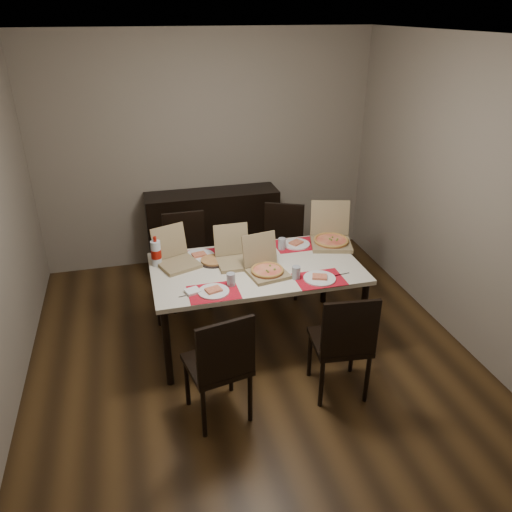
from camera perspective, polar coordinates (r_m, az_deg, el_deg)
name	(u,v)px	position (r m, az deg, el deg)	size (l,w,h in m)	color
ground	(250,352)	(4.57, -0.67, -10.89)	(3.80, 4.00, 0.02)	#442D15
room_walls	(236,148)	(4.18, -2.26, 12.22)	(3.84, 4.02, 2.62)	gray
sideboard	(213,229)	(5.85, -4.91, 3.11)	(1.50, 0.40, 0.90)	black
dining_table	(256,273)	(4.37, 0.00, -1.96)	(1.80, 1.00, 0.75)	beige
chair_near_left	(220,363)	(3.61, -4.09, -12.15)	(0.49, 0.49, 0.93)	black
chair_near_right	(343,341)	(3.87, 9.93, -9.54)	(0.46, 0.46, 0.93)	black
chair_far_left	(187,255)	(5.12, -7.93, 0.14)	(0.42, 0.42, 0.93)	black
chair_far_right	(282,245)	(5.30, 3.03, 1.31)	(0.55, 0.55, 0.93)	black
setting_near_left	(216,289)	(3.97, -4.63, -3.73)	(0.48, 0.30, 0.11)	red
setting_near_right	(314,277)	(4.15, 6.60, -2.38)	(0.50, 0.30, 0.11)	red
setting_far_left	(202,255)	(4.52, -6.16, 0.17)	(0.49, 0.30, 0.11)	red
setting_far_right	(292,244)	(4.71, 4.19, 1.38)	(0.44, 0.30, 0.11)	red
napkin_loose	(254,269)	(4.28, -0.28, -1.45)	(0.12, 0.11, 0.02)	white
pizza_box_center	(266,268)	(4.20, 1.12, -1.35)	(0.36, 0.39, 0.31)	#88734E
pizza_box_right	(331,238)	(4.78, 8.54, 2.03)	(0.46, 0.49, 0.37)	#88734E
pizza_box_left	(176,258)	(4.40, -9.14, -0.24)	(0.41, 0.44, 0.32)	#88734E
pizza_box_extra	(234,256)	(4.38, -2.50, -0.05)	(0.31, 0.35, 0.31)	#88734E
faina_plate	(213,261)	(4.41, -4.91, -0.55)	(0.25, 0.25, 0.03)	black
dip_bowl	(260,256)	(4.48, 0.44, 0.00)	(0.11, 0.11, 0.03)	white
soda_bottle	(156,253)	(4.39, -11.34, 0.33)	(0.09, 0.09, 0.27)	silver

